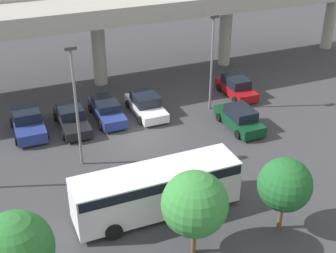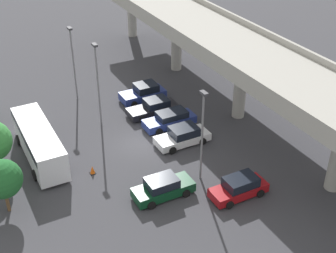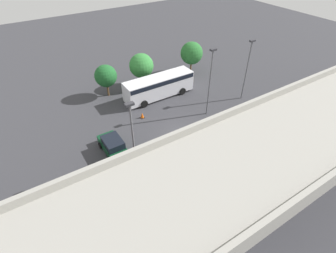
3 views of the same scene
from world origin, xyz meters
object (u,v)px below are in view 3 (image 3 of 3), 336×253
object	(u,v)px
lamp_post_near_aisle	(247,66)
lamp_post_mid_lot	(133,136)
traffic_cone	(142,115)
shuttle_bus	(159,85)
parked_car_5	(109,194)
tree_front_left	(192,53)
parked_car_0	(259,125)
parked_car_3	(189,155)
parked_car_1	(235,134)
parked_car_4	(114,147)
tree_front_right	(106,76)
tree_front_centre	(141,66)
parked_car_2	(217,145)
lamp_post_by_overpass	(210,78)

from	to	relation	value
lamp_post_near_aisle	lamp_post_mid_lot	distance (m)	17.58
lamp_post_mid_lot	traffic_cone	size ratio (longest dim) A/B	10.63
shuttle_bus	traffic_cone	world-z (taller)	shuttle_bus
parked_car_5	tree_front_left	size ratio (longest dim) A/B	0.95
parked_car_0	lamp_post_mid_lot	world-z (taller)	lamp_post_mid_lot
parked_car_3	parked_car_1	bearing A→B (deg)	-90.43
parked_car_4	tree_front_right	size ratio (longest dim) A/B	1.09
tree_front_centre	traffic_cone	distance (m)	7.91
lamp_post_near_aisle	traffic_cone	size ratio (longest dim) A/B	10.70
parked_car_1	parked_car_5	bearing A→B (deg)	90.65
shuttle_bus	tree_front_centre	size ratio (longest dim) A/B	1.99
parked_car_5	lamp_post_mid_lot	xyz separation A→B (m)	(-3.15, -1.38, 3.66)
parked_car_1	tree_front_left	world-z (taller)	tree_front_left
tree_front_right	lamp_post_mid_lot	bearing A→B (deg)	77.64
tree_front_centre	tree_front_right	distance (m)	4.90
lamp_post_near_aisle	traffic_cone	world-z (taller)	lamp_post_near_aisle
parked_car_1	parked_car_2	size ratio (longest dim) A/B	1.00
parked_car_1	shuttle_bus	xyz separation A→B (m)	(2.16, -11.41, 0.94)
lamp_post_near_aisle	tree_front_centre	size ratio (longest dim) A/B	1.64
parked_car_1	parked_car_3	world-z (taller)	parked_car_3
parked_car_5	tree_front_right	distance (m)	16.61
parked_car_4	lamp_post_near_aisle	xyz separation A→B (m)	(-17.65, -0.68, 3.69)
parked_car_0	tree_front_centre	xyz separation A→B (m)	(5.72, -15.36, 2.18)
parked_car_3	parked_car_5	size ratio (longest dim) A/B	1.09
parked_car_1	tree_front_left	bearing A→B (deg)	-19.78
parked_car_2	parked_car_5	xyz separation A→B (m)	(11.04, -0.16, 0.03)
lamp_post_near_aisle	lamp_post_by_overpass	size ratio (longest dim) A/B	0.95
parked_car_4	tree_front_centre	xyz separation A→B (m)	(-8.53, -10.20, 2.23)
parked_car_1	lamp_post_near_aisle	world-z (taller)	lamp_post_near_aisle
parked_car_1	traffic_cone	world-z (taller)	parked_car_1
tree_front_left	parked_car_3	bearing A→B (deg)	53.18
tree_front_right	traffic_cone	xyz separation A→B (m)	(-1.36, 6.70, -2.44)
parked_car_2	lamp_post_near_aisle	world-z (taller)	lamp_post_near_aisle
parked_car_3	tree_front_left	size ratio (longest dim) A/B	1.03
traffic_cone	lamp_post_by_overpass	bearing A→B (deg)	153.96
parked_car_5	tree_front_right	bearing A→B (deg)	-22.06
parked_car_0	parked_car_1	world-z (taller)	parked_car_0
parked_car_0	parked_car_1	size ratio (longest dim) A/B	0.92
parked_car_4	tree_front_left	size ratio (longest dim) A/B	0.99
tree_front_left	parked_car_2	bearing A→B (deg)	62.00
parked_car_0	parked_car_4	size ratio (longest dim) A/B	0.99
lamp_post_mid_lot	parked_car_5	bearing A→B (deg)	23.73
tree_front_left	tree_front_centre	distance (m)	7.99
lamp_post_near_aisle	tree_front_right	distance (m)	17.11
lamp_post_mid_lot	parked_car_4	bearing A→B (deg)	-80.64
parked_car_3	tree_front_right	bearing A→B (deg)	6.97
parked_car_3	lamp_post_mid_lot	size ratio (longest dim) A/B	0.63
tree_front_centre	parked_car_2	bearing A→B (deg)	89.82
parked_car_0	tree_front_right	world-z (taller)	tree_front_right
parked_car_2	tree_front_left	xyz separation A→B (m)	(-8.04, -15.12, 2.26)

